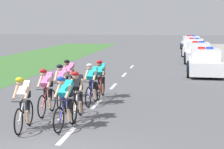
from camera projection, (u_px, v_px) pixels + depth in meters
lane_markings_centre at (106, 94)px, 16.08m from camera, size 0.14×21.60×0.01m
cyclist_lead at (23, 102)px, 10.66m from camera, size 0.44×1.72×1.56m
cyclist_second at (65, 101)px, 10.82m from camera, size 0.46×1.72×1.56m
cyclist_third at (47, 91)px, 12.48m from camera, size 0.42×1.72×1.56m
cyclist_fourth at (77, 94)px, 11.88m from camera, size 0.43×1.72×1.56m
cyclist_fifth at (62, 84)px, 13.77m from camera, size 0.45×1.72×1.56m
cyclist_sixth at (92, 83)px, 14.01m from camera, size 0.44×1.72×1.56m
cyclist_seventh at (69, 77)px, 15.39m from camera, size 0.42×1.72×1.56m
cyclist_eighth at (101, 78)px, 15.18m from camera, size 0.42×1.72×1.56m
police_car_nearest at (205, 63)px, 21.82m from camera, size 2.09×4.44×1.59m
police_car_second at (198, 53)px, 28.43m from camera, size 2.05×4.43×1.59m
police_car_third at (194, 48)px, 34.18m from camera, size 2.25×4.52×1.59m
police_car_furthest at (191, 44)px, 40.68m from camera, size 2.16×4.48×1.59m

